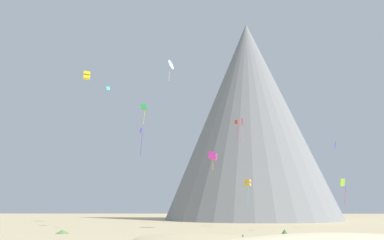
# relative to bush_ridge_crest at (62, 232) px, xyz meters

# --- Properties ---
(bush_ridge_crest) EXTENTS (2.75, 2.75, 0.55)m
(bush_ridge_crest) POSITION_rel_bush_ridge_crest_xyz_m (0.00, 0.00, 0.00)
(bush_ridge_crest) COLOR #568442
(bush_ridge_crest) RESTS_ON ground_plane
(bush_mid_center) EXTENTS (1.99, 1.99, 1.04)m
(bush_mid_center) POSITION_rel_bush_ridge_crest_xyz_m (30.59, -6.11, 0.25)
(bush_mid_center) COLOR #477238
(bush_mid_center) RESTS_ON ground_plane
(bush_far_right) EXTENTS (1.06, 1.06, 0.91)m
(bush_far_right) POSITION_rel_bush_ridge_crest_xyz_m (24.71, -13.80, 0.18)
(bush_far_right) COLOR #477238
(bush_far_right) RESTS_ON ground_plane
(rock_massif) EXTENTS (70.32, 70.32, 63.37)m
(rock_massif) POSITION_rel_bush_ridge_crest_xyz_m (34.91, 64.51, 28.49)
(rock_massif) COLOR slate
(rock_massif) RESTS_ON ground_plane
(kite_gold_low) EXTENTS (1.52, 1.48, 5.25)m
(kite_gold_low) POSITION_rel_bush_ridge_crest_xyz_m (28.75, 20.84, 8.07)
(kite_gold_low) COLOR gold
(kite_blue_low) EXTENTS (0.63, 0.86, 1.08)m
(kite_blue_low) POSITION_rel_bush_ridge_crest_xyz_m (40.88, 3.61, 12.89)
(kite_blue_low) COLOR blue
(kite_red_mid) EXTENTS (1.02, 1.04, 4.92)m
(kite_red_mid) POSITION_rel_bush_ridge_crest_xyz_m (27.91, 34.34, 23.24)
(kite_red_mid) COLOR red
(kite_white_high) EXTENTS (1.94, 2.78, 5.39)m
(kite_white_high) POSITION_rel_bush_ridge_crest_xyz_m (11.93, 33.31, 37.70)
(kite_white_high) COLOR white
(kite_yellow_high) EXTENTS (1.76, 1.74, 1.53)m
(kite_yellow_high) POSITION_rel_bush_ridge_crest_xyz_m (-4.08, 18.88, 30.23)
(kite_yellow_high) COLOR yellow
(kite_magenta_low) EXTENTS (1.72, 1.61, 3.42)m
(kite_magenta_low) POSITION_rel_bush_ridge_crest_xyz_m (21.84, 12.44, 12.42)
(kite_magenta_low) COLOR #D1339E
(kite_rainbow_mid) EXTENTS (0.56, 0.71, 5.81)m
(kite_rainbow_mid) POSITION_rel_bush_ridge_crest_xyz_m (29.01, 31.29, 21.75)
(kite_rainbow_mid) COLOR #E5668C
(kite_lime_low) EXTENTS (1.08, 0.85, 4.63)m
(kite_lime_low) POSITION_rel_bush_ridge_crest_xyz_m (45.62, 15.82, 7.42)
(kite_lime_low) COLOR #8CD133
(kite_green_mid) EXTENTS (1.19, 1.11, 4.03)m
(kite_green_mid) POSITION_rel_bush_ridge_crest_xyz_m (8.64, 15.47, 22.45)
(kite_green_mid) COLOR green
(kite_indigo_mid) EXTENTS (0.49, 0.84, 5.12)m
(kite_indigo_mid) POSITION_rel_bush_ridge_crest_xyz_m (9.39, 9.27, 15.58)
(kite_indigo_mid) COLOR #5138B2
(kite_teal_high) EXTENTS (0.93, 0.76, 0.98)m
(kite_teal_high) POSITION_rel_bush_ridge_crest_xyz_m (-2.67, 30.93, 31.13)
(kite_teal_high) COLOR teal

